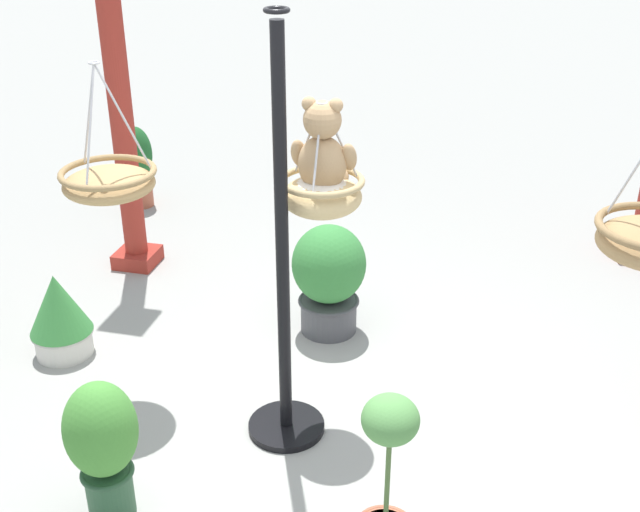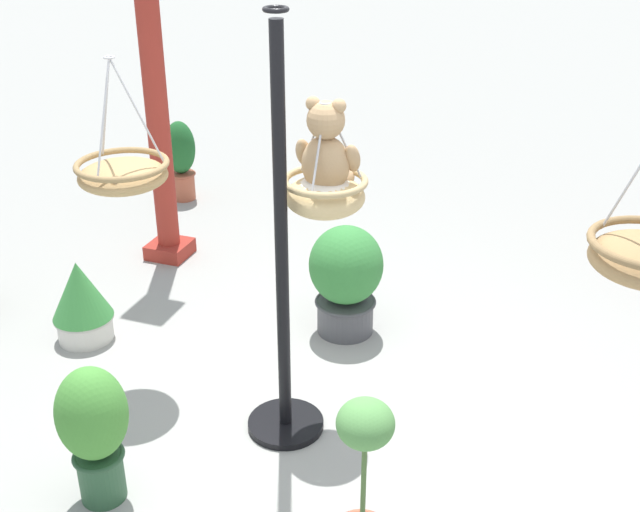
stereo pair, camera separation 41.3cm
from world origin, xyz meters
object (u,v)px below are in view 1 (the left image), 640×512
(display_pole_central, at_px, (284,322))
(potted_plant_flowering_red, at_px, (137,164))
(hanging_basket_left_high, at_px, (109,181))
(potted_plant_tall_leafy, at_px, (329,276))
(potted_plant_bushy_green, at_px, (59,315))
(potted_plant_trailing_ivy, at_px, (387,481))
(hanging_basket_with_teddy, at_px, (322,194))
(teddy_bear, at_px, (323,152))
(potted_plant_conical_shrub, at_px, (103,443))
(greenhouse_pillar_left, at_px, (118,91))

(display_pole_central, distance_m, potted_plant_flowering_red, 3.69)
(hanging_basket_left_high, bearing_deg, potted_plant_tall_leafy, 42.22)
(potted_plant_bushy_green, height_order, potted_plant_trailing_ivy, potted_plant_trailing_ivy)
(hanging_basket_with_teddy, distance_m, potted_plant_tall_leafy, 1.31)
(teddy_bear, distance_m, potted_plant_conical_shrub, 1.80)
(potted_plant_tall_leafy, height_order, potted_plant_bushy_green, potted_plant_tall_leafy)
(potted_plant_flowering_red, height_order, potted_plant_tall_leafy, potted_plant_tall_leafy)
(hanging_basket_left_high, bearing_deg, display_pole_central, -10.33)
(display_pole_central, distance_m, hanging_basket_left_high, 1.24)
(potted_plant_flowering_red, bearing_deg, potted_plant_trailing_ivy, -51.17)
(display_pole_central, xyz_separation_m, potted_plant_tall_leafy, (-0.01, 1.13, -0.30))
(teddy_bear, height_order, hanging_basket_left_high, hanging_basket_left_high)
(potted_plant_bushy_green, bearing_deg, potted_plant_tall_leafy, 23.27)
(greenhouse_pillar_left, bearing_deg, hanging_basket_with_teddy, -38.27)
(potted_plant_bushy_green, bearing_deg, display_pole_central, -14.28)
(potted_plant_tall_leafy, bearing_deg, potted_plant_trailing_ivy, -69.53)
(potted_plant_flowering_red, bearing_deg, potted_plant_tall_leafy, -38.34)
(teddy_bear, bearing_deg, potted_plant_tall_leafy, 100.54)
(hanging_basket_left_high, xyz_separation_m, greenhouse_pillar_left, (-0.71, 1.56, 0.07))
(potted_plant_conical_shrub, bearing_deg, potted_plant_trailing_ivy, 2.99)
(potted_plant_flowering_red, xyz_separation_m, potted_plant_tall_leafy, (2.25, -1.78, 0.01))
(potted_plant_trailing_ivy, bearing_deg, display_pole_central, 132.32)
(potted_plant_tall_leafy, height_order, potted_plant_conical_shrub, potted_plant_tall_leafy)
(teddy_bear, bearing_deg, hanging_basket_with_teddy, -90.00)
(potted_plant_bushy_green, bearing_deg, greenhouse_pillar_left, 94.29)
(potted_plant_flowering_red, height_order, potted_plant_conical_shrub, potted_plant_conical_shrub)
(hanging_basket_left_high, xyz_separation_m, potted_plant_bushy_green, (-0.61, 0.23, -1.07))
(potted_plant_tall_leafy, bearing_deg, hanging_basket_with_teddy, -79.74)
(potted_plant_conical_shrub, relative_size, potted_plant_trailing_ivy, 0.87)
(potted_plant_tall_leafy, bearing_deg, hanging_basket_left_high, -137.78)
(potted_plant_flowering_red, height_order, potted_plant_trailing_ivy, potted_plant_trailing_ivy)
(potted_plant_tall_leafy, distance_m, potted_plant_bushy_green, 1.79)
(display_pole_central, relative_size, greenhouse_pillar_left, 0.80)
(display_pole_central, relative_size, potted_plant_conical_shrub, 3.02)
(potted_plant_flowering_red, distance_m, potted_plant_bushy_green, 2.56)
(hanging_basket_with_teddy, bearing_deg, display_pole_central, -120.96)
(teddy_bear, distance_m, potted_plant_flowering_red, 3.76)
(teddy_bear, bearing_deg, potted_plant_trailing_ivy, -62.22)
(potted_plant_conical_shrub, bearing_deg, potted_plant_bushy_green, 127.98)
(greenhouse_pillar_left, bearing_deg, teddy_bear, -37.82)
(hanging_basket_left_high, height_order, potted_plant_tall_leafy, hanging_basket_left_high)
(hanging_basket_left_high, bearing_deg, teddy_bear, 4.03)
(potted_plant_bushy_green, bearing_deg, potted_plant_trailing_ivy, -26.80)
(greenhouse_pillar_left, bearing_deg, potted_plant_conical_shrub, -67.30)
(potted_plant_tall_leafy, bearing_deg, potted_plant_bushy_green, -156.73)
(potted_plant_tall_leafy, relative_size, potted_plant_trailing_ivy, 0.88)
(potted_plant_conical_shrub, distance_m, potted_plant_trailing_ivy, 1.37)
(greenhouse_pillar_left, bearing_deg, display_pole_central, -44.97)
(teddy_bear, distance_m, greenhouse_pillar_left, 2.41)
(teddy_bear, height_order, potted_plant_conical_shrub, teddy_bear)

